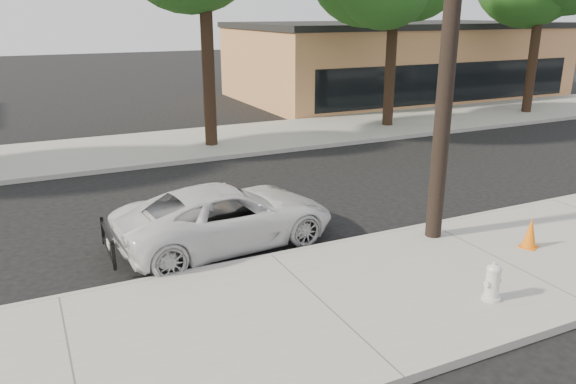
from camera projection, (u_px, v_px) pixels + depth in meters
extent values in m
plane|color=black|center=(235.00, 227.00, 13.13)|extent=(120.00, 120.00, 0.00)
cube|color=gray|center=(324.00, 307.00, 9.42)|extent=(90.00, 4.40, 0.15)
cube|color=gray|center=(153.00, 148.00, 20.41)|extent=(90.00, 5.00, 0.15)
cube|color=#9E9B93|center=(271.00, 258.00, 11.31)|extent=(90.00, 0.12, 0.16)
cube|color=tan|center=(395.00, 61.00, 32.82)|extent=(18.00, 10.00, 4.00)
cylinder|color=black|center=(451.00, 20.00, 10.86)|extent=(0.34, 0.34, 9.00)
cylinder|color=black|center=(209.00, 79.00, 19.87)|extent=(0.44, 0.44, 4.75)
cylinder|color=black|center=(390.00, 73.00, 23.47)|extent=(0.44, 0.44, 4.40)
cylinder|color=black|center=(532.00, 63.00, 26.55)|extent=(0.44, 0.44, 4.60)
imported|color=silver|center=(227.00, 216.00, 11.97)|extent=(4.89, 2.61, 1.31)
cylinder|color=silver|center=(491.00, 298.00, 9.53)|extent=(0.32, 0.32, 0.06)
cylinder|color=silver|center=(492.00, 285.00, 9.45)|extent=(0.24, 0.24, 0.54)
ellipsoid|color=silver|center=(494.00, 269.00, 9.36)|extent=(0.26, 0.26, 0.18)
cylinder|color=silver|center=(493.00, 282.00, 9.44)|extent=(0.35, 0.14, 0.11)
cylinder|color=silver|center=(493.00, 282.00, 9.44)|extent=(0.16, 0.19, 0.14)
cube|color=orange|center=(528.00, 247.00, 11.64)|extent=(0.42, 0.42, 0.02)
cone|color=orange|center=(530.00, 233.00, 11.54)|extent=(0.38, 0.38, 0.64)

